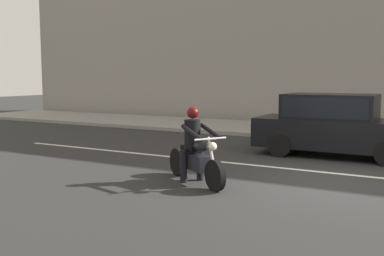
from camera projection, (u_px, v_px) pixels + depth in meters
ground_plane at (330, 182)px, 9.37m from camera, size 80.00×80.00×0.00m
sidewalk_slab at (377, 135)px, 16.31m from camera, size 40.00×4.40×0.14m
lane_marking_stripe at (304, 170)px, 10.53m from camera, size 18.00×0.14×0.01m
motorcycle_with_rider_black_leather at (195, 152)px, 9.25m from camera, size 1.92×1.29×1.58m
parked_sedan_black at (335, 125)px, 12.30m from camera, size 4.40×1.82×1.72m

